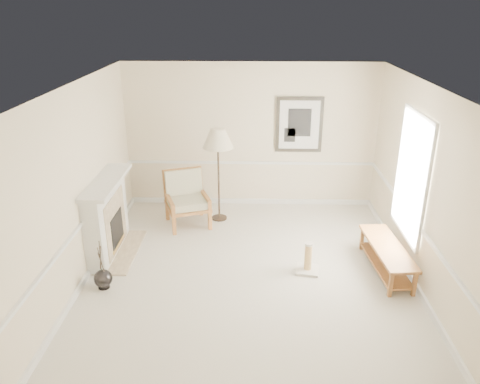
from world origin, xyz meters
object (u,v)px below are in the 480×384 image
armchair (186,196)px  floor_lamp (218,141)px  bench (387,254)px  scratching_post (308,262)px  floor_vase (103,279)px

armchair → floor_lamp: 1.21m
armchair → bench: (3.36, -1.67, -0.25)m
armchair → bench: bearing=-46.6°
floor_lamp → scratching_post: floor_lamp is taller
scratching_post → bench: bearing=2.7°
bench → floor_lamp: bearing=146.4°
floor_lamp → scratching_post: size_ratio=3.60×
floor_vase → armchair: 2.48m
scratching_post → armchair: bearing=141.0°
floor_lamp → scratching_post: 2.81m
floor_vase → armchair: bearing=67.4°
floor_lamp → bench: floor_lamp is taller
floor_vase → bench: size_ratio=0.51×
armchair → bench: 3.76m
floor_vase → floor_lamp: floor_lamp is taller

